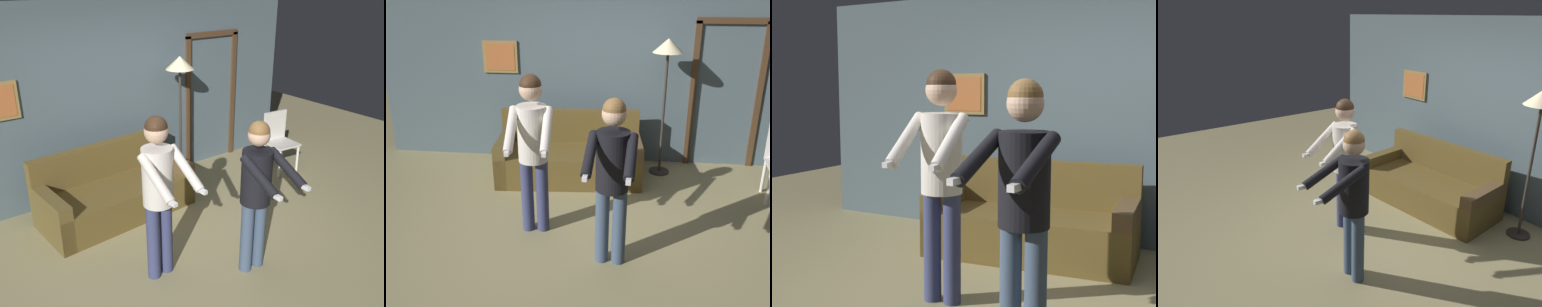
{
  "view_description": "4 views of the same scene",
  "coord_description": "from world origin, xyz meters",
  "views": [
    {
      "loc": [
        -2.4,
        -3.13,
        2.87
      ],
      "look_at": [
        -0.16,
        -0.12,
        1.29
      ],
      "focal_mm": 40.0,
      "sensor_mm": 36.0,
      "label": 1
    },
    {
      "loc": [
        0.4,
        -3.99,
        2.54
      ],
      "look_at": [
        -0.0,
        -0.36,
        1.05
      ],
      "focal_mm": 40.0,
      "sensor_mm": 36.0,
      "label": 2
    },
    {
      "loc": [
        1.41,
        -3.32,
        1.56
      ],
      "look_at": [
        -0.18,
        -0.29,
        1.15
      ],
      "focal_mm": 50.0,
      "sensor_mm": 36.0,
      "label": 3
    },
    {
      "loc": [
        2.96,
        -2.48,
        2.64
      ],
      "look_at": [
        -0.16,
        -0.2,
        1.18
      ],
      "focal_mm": 35.0,
      "sensor_mm": 36.0,
      "label": 4
    }
  ],
  "objects": [
    {
      "name": "ground_plane",
      "position": [
        0.0,
        0.0,
        0.0
      ],
      "size": [
        12.0,
        12.0,
        0.0
      ],
      "primitive_type": "plane",
      "color": "#978C5F"
    },
    {
      "name": "torchiere_lamp",
      "position": [
        0.93,
        1.64,
        1.6
      ],
      "size": [
        0.4,
        0.4,
        1.85
      ],
      "color": "#332D28",
      "rests_on": "ground_plane"
    },
    {
      "name": "person_standing_left",
      "position": [
        -0.5,
        -0.04,
        1.03
      ],
      "size": [
        0.46,
        0.66,
        1.71
      ],
      "color": "navy",
      "rests_on": "ground_plane"
    },
    {
      "name": "person_standing_right",
      "position": [
        0.32,
        -0.53,
        0.97
      ],
      "size": [
        0.46,
        0.68,
        1.63
      ],
      "color": "#3C4E68",
      "rests_on": "ground_plane"
    },
    {
      "name": "couch",
      "position": [
        -0.3,
        1.34,
        0.28
      ],
      "size": [
        1.96,
        0.99,
        0.87
      ],
      "color": "brown",
      "rests_on": "ground_plane"
    },
    {
      "name": "back_wall_assembly",
      "position": [
        0.02,
        2.05,
        1.3
      ],
      "size": [
        6.4,
        0.1,
        2.6
      ],
      "color": "#4B5C64",
      "rests_on": "ground_plane"
    }
  ]
}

